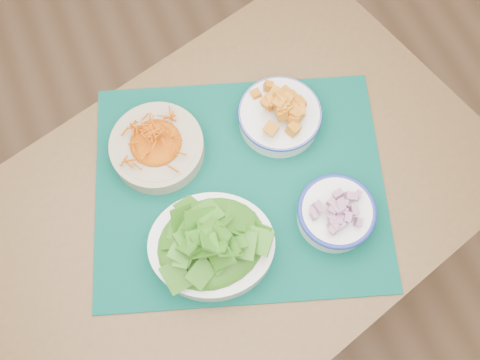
{
  "coord_description": "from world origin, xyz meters",
  "views": [
    {
      "loc": [
        0.07,
        -0.48,
        1.78
      ],
      "look_at": [
        0.22,
        -0.13,
        0.78
      ],
      "focal_mm": 40.0,
      "sensor_mm": 36.0,
      "label": 1
    }
  ],
  "objects_px": {
    "placemat": "(240,186)",
    "squash_bowl": "(280,113)",
    "onion_bowl": "(336,212)",
    "table": "(232,215)",
    "lettuce_bowl": "(211,243)",
    "carrot_bowl": "(157,145)"
  },
  "relations": [
    {
      "from": "table",
      "to": "carrot_bowl",
      "type": "height_order",
      "value": "carrot_bowl"
    },
    {
      "from": "table",
      "to": "onion_bowl",
      "type": "xyz_separation_m",
      "value": [
        0.17,
        -0.12,
        0.16
      ]
    },
    {
      "from": "placemat",
      "to": "lettuce_bowl",
      "type": "relative_size",
      "value": 2.0
    },
    {
      "from": "placemat",
      "to": "squash_bowl",
      "type": "bearing_deg",
      "value": 56.31
    },
    {
      "from": "table",
      "to": "squash_bowl",
      "type": "bearing_deg",
      "value": 21.51
    },
    {
      "from": "carrot_bowl",
      "to": "lettuce_bowl",
      "type": "height_order",
      "value": "lettuce_bowl"
    },
    {
      "from": "lettuce_bowl",
      "to": "squash_bowl",
      "type": "bearing_deg",
      "value": 60.96
    },
    {
      "from": "table",
      "to": "lettuce_bowl",
      "type": "xyz_separation_m",
      "value": [
        -0.07,
        -0.08,
        0.17
      ]
    },
    {
      "from": "placemat",
      "to": "lettuce_bowl",
      "type": "distance_m",
      "value": 0.16
    },
    {
      "from": "table",
      "to": "placemat",
      "type": "distance_m",
      "value": 0.12
    },
    {
      "from": "placemat",
      "to": "carrot_bowl",
      "type": "relative_size",
      "value": 2.39
    },
    {
      "from": "table",
      "to": "lettuce_bowl",
      "type": "relative_size",
      "value": 4.17
    },
    {
      "from": "squash_bowl",
      "to": "lettuce_bowl",
      "type": "bearing_deg",
      "value": -138.98
    },
    {
      "from": "lettuce_bowl",
      "to": "table",
      "type": "bearing_deg",
      "value": 68.55
    },
    {
      "from": "onion_bowl",
      "to": "carrot_bowl",
      "type": "bearing_deg",
      "value": 135.09
    },
    {
      "from": "onion_bowl",
      "to": "lettuce_bowl",
      "type": "bearing_deg",
      "value": 172.17
    },
    {
      "from": "carrot_bowl",
      "to": "squash_bowl",
      "type": "relative_size",
      "value": 1.1
    },
    {
      "from": "placemat",
      "to": "squash_bowl",
      "type": "distance_m",
      "value": 0.17
    },
    {
      "from": "placemat",
      "to": "onion_bowl",
      "type": "xyz_separation_m",
      "value": [
        0.14,
        -0.14,
        0.04
      ]
    },
    {
      "from": "onion_bowl",
      "to": "table",
      "type": "bearing_deg",
      "value": 145.62
    },
    {
      "from": "table",
      "to": "onion_bowl",
      "type": "height_order",
      "value": "onion_bowl"
    },
    {
      "from": "table",
      "to": "lettuce_bowl",
      "type": "distance_m",
      "value": 0.21
    }
  ]
}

